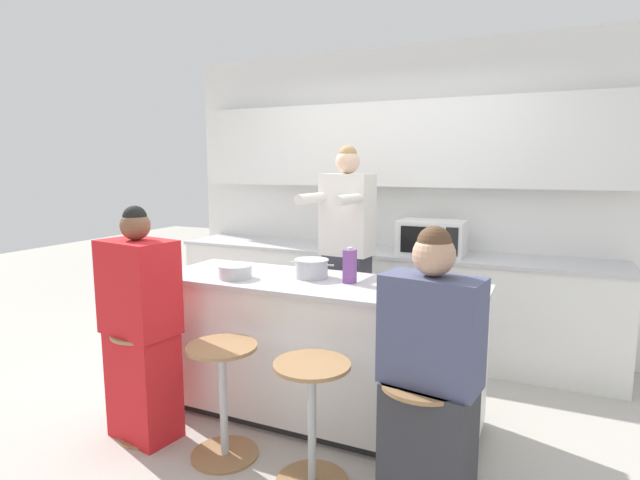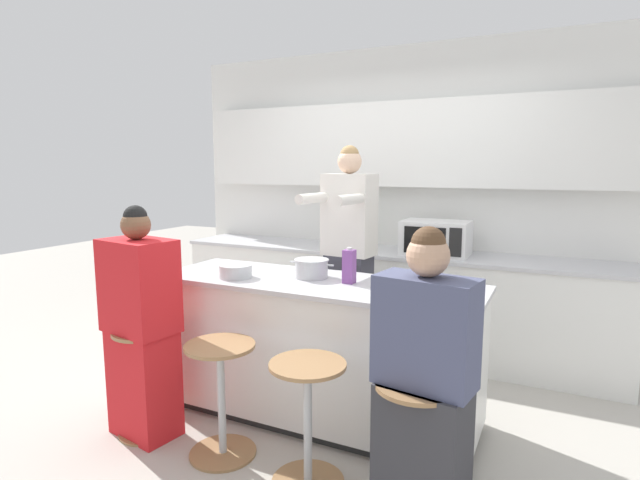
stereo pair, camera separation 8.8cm
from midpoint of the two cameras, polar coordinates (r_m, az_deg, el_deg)
The scene contains 18 objects.
ground_plane at distance 3.49m, azimuth -1.27°, elevation -19.47°, with size 16.00×16.00×0.00m, color #B2ADA3.
wall_back at distance 4.67m, azimuth 7.79°, elevation 7.25°, with size 4.20×0.22×2.70m.
back_counter at distance 4.54m, azimuth 6.43°, elevation -6.73°, with size 3.89×0.62×0.90m.
kitchen_island at distance 3.30m, azimuth -1.30°, elevation -12.33°, with size 2.10×0.70×0.92m.
bar_stool_leftmost at distance 3.32m, azimuth -19.87°, elevation -14.41°, with size 0.39×0.39×0.66m.
bar_stool_center_left at distance 2.97m, azimuth -11.87°, elevation -16.83°, with size 0.39×0.39×0.66m.
bar_stool_center_right at distance 2.69m, azimuth -1.92°, elevation -19.48°, with size 0.39×0.39×0.66m.
bar_stool_rightmost at distance 2.53m, azimuth 10.48°, elevation -21.58°, with size 0.39×0.39×0.66m.
person_cooking at distance 3.69m, azimuth 2.36°, elevation -3.20°, with size 0.42×0.58×1.78m.
person_wrapped_blanket at distance 3.20m, azimuth -20.54°, elevation -9.71°, with size 0.48×0.35×1.41m.
person_seated_near at distance 2.40m, azimuth 11.32°, elevation -16.53°, with size 0.47×0.32×1.38m.
cooking_pot at distance 3.23m, azimuth -1.77°, elevation -3.26°, with size 0.31×0.23×0.12m.
fruit_bowl at distance 3.27m, azimuth -10.43°, elevation -3.59°, with size 0.21×0.21×0.08m.
coffee_cup_near at distance 2.93m, azimuth 13.66°, elevation -5.16°, with size 0.10×0.07×0.08m.
banana_bunch at distance 3.11m, azimuth 9.45°, elevation -4.50°, with size 0.17×0.12×0.06m.
juice_carton at distance 3.08m, azimuth 2.60°, elevation -3.00°, with size 0.07×0.07×0.22m.
microwave at distance 4.27m, azimuth 12.08°, elevation 0.28°, with size 0.54×0.37×0.29m.
potted_plant at distance 4.53m, azimuth 2.47°, elevation 1.31°, with size 0.22×0.22×0.30m.
Camera 1 is at (1.30, -2.79, 1.63)m, focal length 28.00 mm.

